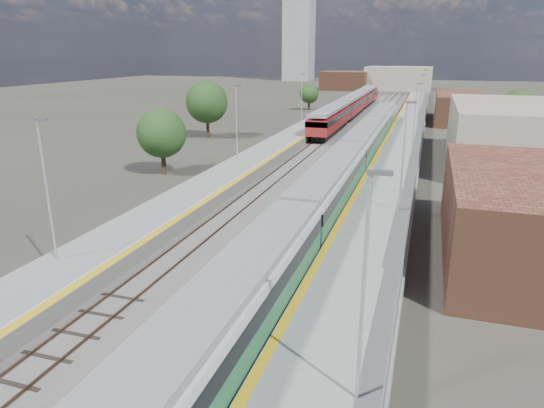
% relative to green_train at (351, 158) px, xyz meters
% --- Properties ---
extents(ground, '(320.00, 320.00, 0.00)m').
position_rel_green_train_xyz_m(ground, '(-1.50, 17.00, -2.15)').
color(ground, '#47443A').
rests_on(ground, ground).
extents(ballast_bed, '(10.50, 155.00, 0.06)m').
position_rel_green_train_xyz_m(ballast_bed, '(-3.75, 19.50, -2.12)').
color(ballast_bed, '#565451').
rests_on(ballast_bed, ground).
extents(tracks, '(8.96, 160.00, 0.17)m').
position_rel_green_train_xyz_m(tracks, '(-3.15, 21.18, -2.05)').
color(tracks, '#4C3323').
rests_on(tracks, ground).
extents(platform_right, '(4.70, 155.00, 8.52)m').
position_rel_green_train_xyz_m(platform_right, '(3.78, 19.50, -1.62)').
color(platform_right, slate).
rests_on(platform_right, ground).
extents(platform_left, '(4.30, 155.00, 8.52)m').
position_rel_green_train_xyz_m(platform_left, '(-10.55, 19.49, -1.64)').
color(platform_left, slate).
rests_on(platform_left, ground).
extents(buildings, '(72.00, 185.50, 40.00)m').
position_rel_green_train_xyz_m(buildings, '(-19.62, 105.60, 8.55)').
color(buildings, brown).
rests_on(buildings, ground).
extents(green_train, '(2.78, 77.41, 3.06)m').
position_rel_green_train_xyz_m(green_train, '(0.00, 0.00, 0.00)').
color(green_train, black).
rests_on(green_train, ground).
extents(red_train, '(2.96, 60.01, 3.74)m').
position_rel_green_train_xyz_m(red_train, '(-7.00, 46.33, 0.05)').
color(red_train, black).
rests_on(red_train, ground).
extents(tree_a, '(4.73, 4.73, 6.41)m').
position_rel_green_train_xyz_m(tree_a, '(-17.82, -3.11, 1.88)').
color(tree_a, '#382619').
rests_on(tree_a, ground).
extents(tree_b, '(5.77, 5.77, 7.82)m').
position_rel_green_train_xyz_m(tree_b, '(-22.64, 17.45, 2.77)').
color(tree_b, '#382619').
rests_on(tree_b, ground).
extents(tree_c, '(3.89, 3.89, 5.28)m').
position_rel_green_train_xyz_m(tree_c, '(-17.04, 54.15, 1.16)').
color(tree_c, '#382619').
rests_on(tree_c, ground).
extents(tree_d, '(4.60, 4.60, 6.24)m').
position_rel_green_train_xyz_m(tree_d, '(19.11, 36.92, 1.77)').
color(tree_d, '#382619').
rests_on(tree_d, ground).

